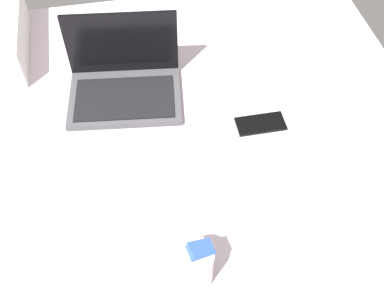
# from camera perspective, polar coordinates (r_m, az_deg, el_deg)

# --- Properties ---
(bed_mattress) EXTENTS (1.80, 1.40, 0.18)m
(bed_mattress) POSITION_cam_1_polar(r_m,az_deg,el_deg) (1.40, -8.19, -3.18)
(bed_mattress) COLOR silver
(bed_mattress) RESTS_ON ground
(laptop) EXTENTS (0.36, 0.27, 0.23)m
(laptop) POSITION_cam_1_polar(r_m,az_deg,el_deg) (1.45, -8.10, 7.36)
(laptop) COLOR #4C4C51
(laptop) RESTS_ON bed_mattress
(snack_cup) EXTENTS (0.09, 0.09, 0.13)m
(snack_cup) POSITION_cam_1_polar(r_m,az_deg,el_deg) (1.08, 0.22, -14.19)
(snack_cup) COLOR silver
(snack_cup) RESTS_ON bed_mattress
(cell_phone) EXTENTS (0.14, 0.07, 0.01)m
(cell_phone) POSITION_cam_1_polar(r_m,az_deg,el_deg) (1.38, 8.18, 2.40)
(cell_phone) COLOR black
(cell_phone) RESTS_ON bed_mattress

